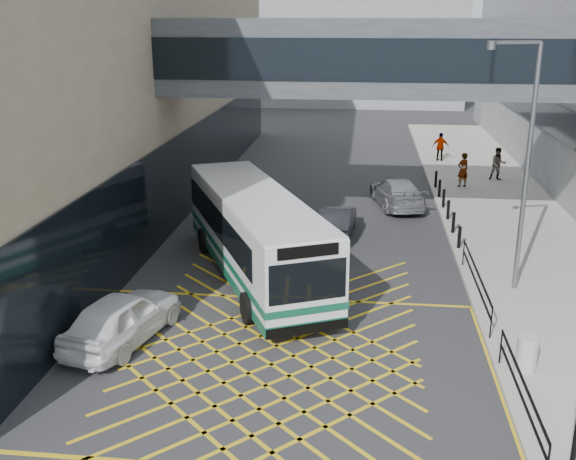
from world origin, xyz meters
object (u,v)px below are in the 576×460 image
(car_dark, at_px, (337,221))
(bus, at_px, (255,232))
(pedestrian_b, at_px, (498,164))
(car_white, at_px, (122,317))
(car_silver, at_px, (397,192))
(litter_bin, at_px, (527,353))
(pedestrian_c, at_px, (441,147))
(street_lamp, at_px, (523,154))
(pedestrian_a, at_px, (463,170))

(car_dark, bearing_deg, bus, 65.65)
(pedestrian_b, bearing_deg, car_white, -128.10)
(bus, relative_size, car_white, 2.32)
(car_white, relative_size, car_silver, 1.01)
(litter_bin, bearing_deg, bus, 143.14)
(litter_bin, bearing_deg, pedestrian_c, 89.16)
(car_white, xyz_separation_m, car_silver, (8.52, 15.55, -0.02))
(street_lamp, height_order, pedestrian_c, street_lamp)
(car_white, height_order, pedestrian_c, pedestrian_c)
(car_white, bearing_deg, pedestrian_b, -110.48)
(car_dark, bearing_deg, car_white, 65.46)
(litter_bin, xyz_separation_m, pedestrian_a, (0.90, 20.05, 0.46))
(car_white, xyz_separation_m, litter_bin, (11.28, -0.67, -0.14))
(bus, relative_size, litter_bin, 11.85)
(street_lamp, xyz_separation_m, pedestrian_b, (2.42, 16.20, -3.76))
(street_lamp, height_order, pedestrian_a, street_lamp)
(pedestrian_a, distance_m, pedestrian_c, 6.86)
(car_dark, height_order, pedestrian_b, pedestrian_b)
(car_dark, bearing_deg, car_silver, -115.62)
(bus, xyz_separation_m, pedestrian_a, (9.17, 13.85, -0.59))
(street_lamp, xyz_separation_m, litter_bin, (-0.67, -5.66, -4.21))
(car_white, height_order, pedestrian_b, pedestrian_b)
(litter_bin, bearing_deg, car_white, 176.61)
(car_silver, bearing_deg, pedestrian_b, -147.94)
(street_lamp, xyz_separation_m, pedestrian_c, (-0.27, 21.23, -3.79))
(bus, xyz_separation_m, litter_bin, (8.27, -6.20, -1.04))
(car_silver, distance_m, street_lamp, 11.83)
(bus, height_order, pedestrian_b, bus)
(car_dark, distance_m, pedestrian_b, 13.63)
(car_white, relative_size, car_dark, 1.15)
(bus, bearing_deg, pedestrian_b, 29.36)
(pedestrian_a, height_order, pedestrian_c, pedestrian_a)
(street_lamp, distance_m, pedestrian_a, 14.87)
(car_dark, xyz_separation_m, pedestrian_b, (8.62, 10.55, 0.42))
(litter_bin, bearing_deg, car_silver, 99.67)
(car_white, relative_size, pedestrian_a, 2.59)
(street_lamp, bearing_deg, pedestrian_a, 72.30)
(car_white, bearing_deg, bus, -104.90)
(car_dark, distance_m, litter_bin, 12.59)
(street_lamp, relative_size, pedestrian_b, 4.47)
(bus, distance_m, car_silver, 11.47)
(bus, xyz_separation_m, street_lamp, (8.93, -0.54, 3.17))
(car_dark, relative_size, pedestrian_c, 2.35)
(bus, distance_m, street_lamp, 9.49)
(bus, xyz_separation_m, pedestrian_b, (11.36, 15.67, -0.60))
(car_white, height_order, street_lamp, street_lamp)
(bus, bearing_deg, pedestrian_a, 31.78)
(car_dark, height_order, pedestrian_a, pedestrian_a)
(car_white, xyz_separation_m, pedestrian_c, (11.67, 26.22, 0.28))
(car_dark, xyz_separation_m, street_lamp, (6.19, -5.65, 4.19))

